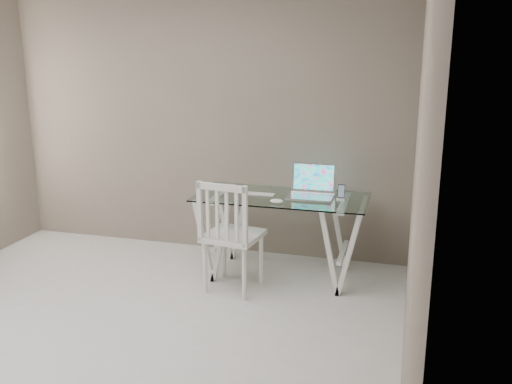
{
  "coord_description": "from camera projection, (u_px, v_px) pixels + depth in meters",
  "views": [
    {
      "loc": [
        1.96,
        -2.98,
        2.05
      ],
      "look_at": [
        0.75,
        1.41,
        0.85
      ],
      "focal_mm": 40.0,
      "sensor_mm": 36.0,
      "label": 1
    }
  ],
  "objects": [
    {
      "name": "chair",
      "position": [
        229.0,
        232.0,
        4.7
      ],
      "size": [
        0.5,
        0.5,
        0.97
      ],
      "rotation": [
        0.0,
        0.0,
        -0.13
      ],
      "color": "silver",
      "rests_on": "ground"
    },
    {
      "name": "phone_dock",
      "position": [
        341.0,
        196.0,
        4.85
      ],
      "size": [
        0.07,
        0.07,
        0.13
      ],
      "color": "white",
      "rests_on": "desk"
    },
    {
      "name": "room",
      "position": [
        63.0,
        100.0,
        3.4
      ],
      "size": [
        4.5,
        4.52,
        2.71
      ],
      "color": "beige",
      "rests_on": "ground"
    },
    {
      "name": "mouse",
      "position": [
        277.0,
        201.0,
        4.75
      ],
      "size": [
        0.11,
        0.07,
        0.04
      ],
      "primitive_type": "ellipsoid",
      "color": "white",
      "rests_on": "desk"
    },
    {
      "name": "laptop",
      "position": [
        312.0,
        188.0,
        4.97
      ],
      "size": [
        0.39,
        0.32,
        0.28
      ],
      "color": "#B5B5BA",
      "rests_on": "desk"
    },
    {
      "name": "desk",
      "position": [
        281.0,
        236.0,
        5.07
      ],
      "size": [
        1.5,
        0.7,
        0.75
      ],
      "color": "silver",
      "rests_on": "ground"
    },
    {
      "name": "keyboard",
      "position": [
        260.0,
        194.0,
        5.02
      ],
      "size": [
        0.26,
        0.11,
        0.01
      ],
      "primitive_type": "cube",
      "color": "silver",
      "rests_on": "desk"
    }
  ]
}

